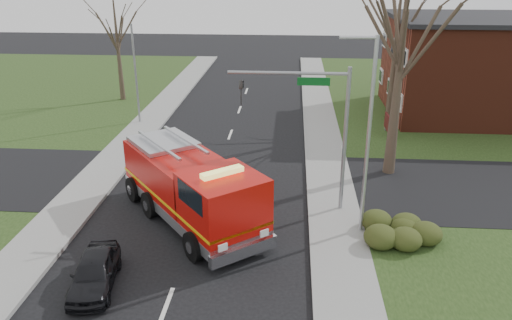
{
  "coord_description": "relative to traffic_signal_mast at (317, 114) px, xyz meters",
  "views": [
    {
      "loc": [
        4.09,
        -19.66,
        11.01
      ],
      "look_at": [
        2.44,
        2.61,
        2.0
      ],
      "focal_mm": 35.0,
      "sensor_mm": 36.0,
      "label": 1
    }
  ],
  "objects": [
    {
      "name": "sidewalk_left",
      "position": [
        -11.41,
        -1.5,
        -4.63
      ],
      "size": [
        2.4,
        80.0,
        0.15
      ],
      "primitive_type": "cube",
      "color": "gray",
      "rests_on": "ground"
    },
    {
      "name": "ground",
      "position": [
        -5.21,
        -1.5,
        -4.71
      ],
      "size": [
        120.0,
        120.0,
        0.0
      ],
      "primitive_type": "plane",
      "color": "black",
      "rests_on": "ground"
    },
    {
      "name": "traffic_signal_mast",
      "position": [
        0.0,
        0.0,
        0.0
      ],
      "size": [
        5.29,
        0.18,
        6.8
      ],
      "color": "gray",
      "rests_on": "ground"
    },
    {
      "name": "parked_car_maroon",
      "position": [
        -8.01,
        -6.57,
        -4.09
      ],
      "size": [
        2.0,
        3.8,
        1.23
      ],
      "primitive_type": "imported",
      "rotation": [
        0.0,
        0.0,
        0.16
      ],
      "color": "black",
      "rests_on": "ground"
    },
    {
      "name": "health_center_sign",
      "position": [
        5.29,
        11.0,
        -3.83
      ],
      "size": [
        0.12,
        2.0,
        1.4
      ],
      "color": "#4B1211",
      "rests_on": "ground"
    },
    {
      "name": "bare_tree_left",
      "position": [
        -15.21,
        18.5,
        0.86
      ],
      "size": [
        4.5,
        4.5,
        9.0
      ],
      "color": "#3B2B23",
      "rests_on": "ground"
    },
    {
      "name": "sidewalk_right",
      "position": [
        0.99,
        -1.5,
        -4.63
      ],
      "size": [
        2.4,
        80.0,
        0.15
      ],
      "primitive_type": "cube",
      "color": "gray",
      "rests_on": "ground"
    },
    {
      "name": "brick_building",
      "position": [
        13.79,
        16.5,
        -1.05
      ],
      "size": [
        15.4,
        10.4,
        7.25
      ],
      "color": "maroon",
      "rests_on": "ground"
    },
    {
      "name": "bare_tree_near",
      "position": [
        4.29,
        4.5,
        2.71
      ],
      "size": [
        6.0,
        6.0,
        12.0
      ],
      "color": "#3B2B23",
      "rests_on": "ground"
    },
    {
      "name": "utility_pole_far",
      "position": [
        -12.01,
        12.5,
        -1.21
      ],
      "size": [
        0.14,
        0.14,
        7.0
      ],
      "primitive_type": "cylinder",
      "color": "gray",
      "rests_on": "ground"
    },
    {
      "name": "hedge_corner",
      "position": [
        3.79,
        -2.5,
        -4.13
      ],
      "size": [
        2.8,
        2.0,
        0.9
      ],
      "primitive_type": "ellipsoid",
      "color": "#2A3613",
      "rests_on": "lawn_right"
    },
    {
      "name": "bare_tree_far",
      "position": [
        5.79,
        13.5,
        1.78
      ],
      "size": [
        5.25,
        5.25,
        10.5
      ],
      "color": "#3B2B23",
      "rests_on": "ground"
    },
    {
      "name": "fire_engine",
      "position": [
        -5.4,
        -1.51,
        -3.14
      ],
      "size": [
        7.62,
        8.55,
        3.46
      ],
      "rotation": [
        0.0,
        0.0,
        0.67
      ],
      "color": "#BA0D08",
      "rests_on": "ground"
    },
    {
      "name": "streetlight_pole",
      "position": [
        1.93,
        -2.0,
        -0.16
      ],
      "size": [
        1.48,
        0.16,
        8.4
      ],
      "color": "#B7BABF",
      "rests_on": "ground"
    }
  ]
}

